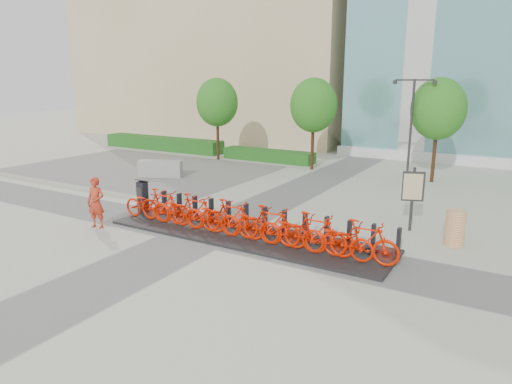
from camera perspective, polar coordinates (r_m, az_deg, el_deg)
The scene contains 28 objects.
ground at distance 15.35m, azimuth -6.10°, elevation -5.06°, with size 120.00×120.00×0.00m, color #B3B69C.
gravel_patch at distance 26.87m, azimuth -14.42°, elevation 2.78°, with size 14.00×14.00×0.00m, color #5C5954.
curb at distance 23.61m, azimuth -23.13°, elevation 0.78°, with size 14.00×0.25×0.15m, color gray.
hedge_a at distance 34.17m, azimuth -11.59°, elevation 5.97°, with size 10.00×1.40×0.90m, color #145219.
hedge_b at distance 28.73m, azimuth 1.55°, elevation 4.60°, with size 6.00×1.20×0.70m, color #145219.
tree_0 at distance 28.97m, azimuth -4.88°, elevation 11.08°, with size 2.60×2.60×5.10m.
tree_1 at distance 25.77m, azimuth 7.21°, elevation 10.69°, with size 2.60×2.60×5.10m.
tree_2 at distance 23.95m, azimuth 21.83°, elevation 9.60°, with size 2.60×2.60×5.10m.
streetlamp at distance 23.17m, azimuth 18.87°, elevation 8.60°, with size 2.00×0.20×5.00m.
dock_pad at distance 14.87m, azimuth -1.36°, elevation -5.44°, with size 9.60×2.40×0.08m, color black.
dock_rail_posts at distance 14.91m, azimuth 0.97°, elevation -3.50°, with size 8.74×0.50×0.85m, color black, non-canonical shape.
bike_0 at distance 16.76m, azimuth -13.42°, elevation -1.54°, with size 0.71×2.04×1.07m, color red.
bike_1 at distance 16.26m, azimuth -11.60°, elevation -1.69°, with size 0.56×1.98×1.19m, color red.
bike_2 at distance 15.82m, azimuth -9.64°, elevation -2.26°, with size 0.71×2.04×1.07m, color red.
bike_3 at distance 15.36m, azimuth -7.59°, elevation -2.44°, with size 0.56×1.98×1.19m, color red.
bike_4 at distance 14.96m, azimuth -5.41°, elevation -3.06°, with size 0.71×2.04×1.07m, color red.
bike_5 at distance 14.55m, azimuth -3.11°, elevation -3.27°, with size 0.56×1.98×1.19m, color red.
bike_6 at distance 14.20m, azimuth -0.68°, elevation -3.93°, with size 0.71×2.04×1.07m, color red.
bike_7 at distance 13.84m, azimuth 1.88°, elevation -4.16°, with size 0.56×1.98×1.19m, color red.
bike_8 at distance 13.55m, azimuth 4.56°, elevation -4.86°, with size 0.71×2.04×1.07m, color red.
bike_9 at distance 13.25m, azimuth 7.37°, elevation -5.10°, with size 0.56×1.98×1.19m, color red.
bike_10 at distance 13.02m, azimuth 10.29°, elevation -5.83°, with size 0.71×2.04×1.07m, color red.
bike_11 at distance 12.79m, azimuth 13.34°, elevation -6.07°, with size 0.56×1.98×1.19m, color red.
kiosk at distance 17.59m, azimuth -13.98°, elevation -0.54°, with size 0.40×0.34×1.31m.
worker_red at distance 16.46m, azimuth -19.37°, elevation -1.27°, with size 0.64×0.42×1.77m, color #B6311A.
construction_barrel at distance 15.20m, azimuth 23.63°, elevation -4.15°, with size 0.58×0.58×1.11m, color #DD6700.
jersey_barrier at distance 24.41m, azimuth -11.86°, elevation 2.87°, with size 2.26×0.62×0.87m, color #A3A399.
map_sign at distance 15.94m, azimuth 19.03°, elevation 0.34°, with size 0.70×0.36×2.17m.
Camera 1 is at (8.73, -11.61, 4.94)m, focal length 32.00 mm.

